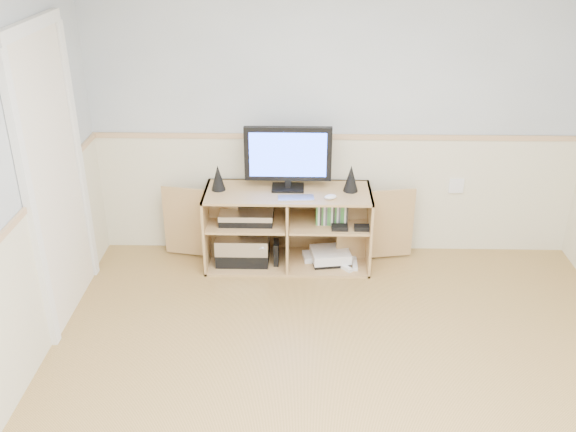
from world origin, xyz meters
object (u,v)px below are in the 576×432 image
object	(u,v)px
media_cabinet	(288,224)
keyboard	(296,198)
game_consoles	(329,256)
monitor	(288,156)

from	to	relation	value
media_cabinet	keyboard	distance (m)	0.39
game_consoles	keyboard	bearing A→B (deg)	-155.23
media_cabinet	keyboard	bearing A→B (deg)	-71.14
game_consoles	media_cabinet	bearing A→B (deg)	168.40
media_cabinet	game_consoles	size ratio (longest dim) A/B	4.55
media_cabinet	game_consoles	world-z (taller)	media_cabinet
keyboard	media_cabinet	bearing A→B (deg)	105.17
monitor	game_consoles	world-z (taller)	monitor
monitor	keyboard	xyz separation A→B (m)	(0.07, -0.19, -0.28)
media_cabinet	monitor	size ratio (longest dim) A/B	3.05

